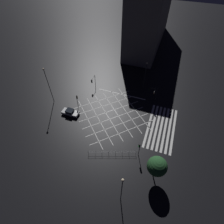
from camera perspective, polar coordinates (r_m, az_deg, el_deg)
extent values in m
plane|color=black|center=(41.74, 0.00, -0.75)|extent=(200.00, 200.00, 0.00)
cube|color=silver|center=(40.67, 12.03, -3.87)|extent=(12.97, 0.50, 0.01)
cube|color=silver|center=(40.67, 13.26, -4.19)|extent=(12.97, 0.50, 0.01)
cube|color=silver|center=(40.69, 14.49, -4.50)|extent=(12.97, 0.50, 0.01)
cube|color=silver|center=(40.73, 15.72, -4.81)|extent=(12.97, 0.50, 0.01)
cube|color=silver|center=(40.79, 16.95, -5.11)|extent=(12.97, 0.50, 0.01)
cube|color=silver|center=(40.87, 18.18, -5.41)|extent=(12.97, 0.50, 0.01)
cube|color=silver|center=(40.97, 19.40, -5.71)|extent=(12.97, 0.50, 0.01)
cube|color=silver|center=(43.74, 6.84, 1.66)|extent=(11.31, 11.31, 0.01)
cube|color=silver|center=(38.52, 3.70, -6.50)|extent=(11.31, 11.31, 0.01)
cube|color=silver|center=(42.86, 4.18, 0.73)|extent=(11.31, 11.31, 0.01)
cube|color=silver|center=(39.73, 2.14, -4.08)|extent=(11.31, 11.31, 0.01)
cube|color=silver|center=(42.08, 1.42, -0.24)|extent=(11.31, 11.31, 0.01)
cube|color=silver|center=(41.05, 0.69, -1.82)|extent=(11.31, 11.31, 0.01)
cube|color=silver|center=(41.42, -1.44, -1.25)|extent=(11.31, 11.31, 0.01)
cube|color=silver|center=(42.44, -0.67, 0.30)|extent=(11.31, 11.31, 0.01)
cube|color=silver|center=(40.87, -4.39, -2.28)|extent=(11.31, 11.31, 0.01)
cube|color=silver|center=(43.92, -1.94, 2.28)|extent=(11.31, 11.31, 0.01)
cube|color=silver|center=(40.46, -7.41, -3.33)|extent=(11.31, 11.31, 0.01)
cube|color=silver|center=(45.46, -3.13, 4.13)|extent=(11.31, 11.31, 0.01)
cube|color=silver|center=(46.98, 3.17, 5.84)|extent=(0.30, 12.97, 0.01)
cube|color=slate|center=(69.40, 12.41, 28.49)|extent=(34.02, 10.00, 19.63)
cube|color=beige|center=(86.80, 10.01, 27.04)|extent=(1.40, 0.06, 1.80)
cube|color=beige|center=(83.31, 9.38, 26.25)|extent=(1.40, 0.06, 1.80)
cube|color=beige|center=(79.84, 8.69, 25.40)|extent=(1.40, 0.06, 1.80)
cube|color=black|center=(76.40, 7.96, 24.46)|extent=(1.40, 0.06, 1.80)
cube|color=black|center=(72.99, 7.18, 23.43)|extent=(1.40, 0.06, 1.80)
cube|color=beige|center=(69.62, 6.33, 22.29)|extent=(1.40, 0.06, 1.80)
cube|color=beige|center=(66.30, 5.41, 21.04)|extent=(1.40, 0.06, 1.80)
cube|color=black|center=(63.02, 4.41, 19.65)|extent=(1.40, 0.06, 1.80)
cube|color=black|center=(59.81, 3.32, 18.10)|extent=(1.40, 0.06, 1.80)
cube|color=beige|center=(85.75, 10.33, 29.11)|extent=(1.40, 0.06, 1.80)
cube|color=black|center=(82.21, 9.69, 28.41)|extent=(1.40, 0.06, 1.80)
cube|color=beige|center=(78.69, 9.00, 27.64)|extent=(1.40, 0.06, 1.80)
cube|color=black|center=(75.20, 8.25, 26.79)|extent=(1.40, 0.06, 1.80)
cube|color=black|center=(71.73, 7.45, 25.85)|extent=(1.40, 0.06, 1.80)
cube|color=beige|center=(68.30, 6.57, 24.82)|extent=(1.40, 0.06, 1.80)
cube|color=black|center=(64.91, 5.63, 23.67)|extent=(1.40, 0.06, 1.80)
cube|color=beige|center=(61.57, 4.60, 22.39)|extent=(1.40, 0.06, 1.80)
cube|color=beige|center=(58.27, 3.47, 20.96)|extent=(1.40, 0.06, 1.80)
cube|color=black|center=(84.82, 10.68, 31.24)|extent=(1.40, 0.06, 1.80)
cube|color=black|center=(81.23, 10.03, 30.62)|extent=(1.40, 0.06, 1.80)
cube|color=black|center=(77.67, 9.32, 29.94)|extent=(1.40, 0.06, 1.80)
cube|color=beige|center=(74.13, 8.56, 29.19)|extent=(1.40, 0.06, 1.80)
cube|color=black|center=(70.62, 7.74, 28.36)|extent=(1.40, 0.06, 1.80)
cube|color=beige|center=(67.13, 6.84, 27.44)|extent=(1.40, 0.06, 1.80)
cube|color=black|center=(63.67, 5.87, 26.41)|extent=(1.40, 0.06, 1.80)
cube|color=black|center=(60.26, 4.80, 25.26)|extent=(1.40, 0.06, 1.80)
cube|color=black|center=(56.89, 3.63, 23.96)|extent=(1.40, 0.06, 1.80)
cube|color=beige|center=(76.78, 9.67, 32.30)|extent=(1.40, 0.06, 1.80)
cube|color=beige|center=(73.20, 8.90, 31.66)|extent=(1.40, 0.06, 1.80)
cube|color=black|center=(69.64, 8.05, 30.94)|extent=(1.40, 0.06, 1.80)
cube|color=black|center=(66.10, 7.13, 30.15)|extent=(1.40, 0.06, 1.80)
cube|color=beige|center=(62.59, 6.13, 29.26)|extent=(1.40, 0.06, 1.80)
cube|color=beige|center=(59.11, 5.03, 28.25)|extent=(1.40, 0.06, 1.80)
cube|color=black|center=(55.67, 3.81, 27.11)|extent=(1.40, 0.06, 1.80)
cube|color=black|center=(61.66, 6.41, 32.19)|extent=(1.40, 0.06, 1.80)
cube|color=black|center=(58.13, 5.27, 31.35)|extent=(1.40, 0.06, 1.80)
cube|color=beige|center=(54.63, 4.01, 30.38)|extent=(1.40, 0.06, 1.80)
cylinder|color=#2D2D30|center=(34.26, 8.89, -12.06)|extent=(0.11, 0.11, 3.66)
cube|color=black|center=(33.14, 8.93, -10.82)|extent=(0.28, 0.16, 0.90)
sphere|color=black|center=(32.89, 8.80, -10.49)|extent=(0.18, 0.18, 0.18)
sphere|color=black|center=(33.14, 8.74, -10.77)|extent=(0.18, 0.18, 0.18)
sphere|color=green|center=(33.39, 8.68, -11.04)|extent=(0.18, 0.18, 0.18)
cube|color=black|center=(33.13, 9.08, -10.86)|extent=(0.36, 0.02, 0.98)
cylinder|color=#2D2D30|center=(49.31, -5.55, 10.38)|extent=(0.11, 0.11, 3.23)
cylinder|color=#2D2D30|center=(47.69, -6.18, 11.07)|extent=(2.11, 0.09, 0.09)
cube|color=black|center=(47.20, -6.66, 9.91)|extent=(0.16, 0.28, 0.90)
sphere|color=black|center=(46.94, -6.75, 10.12)|extent=(0.18, 0.18, 0.18)
sphere|color=black|center=(47.12, -6.72, 9.83)|extent=(0.18, 0.18, 0.18)
sphere|color=green|center=(47.30, -6.69, 9.54)|extent=(0.18, 0.18, 0.18)
cube|color=black|center=(47.26, -6.62, 9.97)|extent=(0.02, 0.36, 0.98)
cylinder|color=#2D2D30|center=(45.26, 13.63, 5.89)|extent=(0.11, 0.11, 4.10)
cylinder|color=#2D2D30|center=(43.27, 13.83, 6.96)|extent=(2.02, 0.09, 0.09)
cube|color=black|center=(42.78, 13.49, 5.69)|extent=(0.16, 0.28, 0.90)
sphere|color=red|center=(42.50, 13.53, 5.90)|extent=(0.18, 0.18, 0.18)
sphere|color=black|center=(42.69, 13.46, 5.60)|extent=(0.18, 0.18, 0.18)
sphere|color=black|center=(42.89, 13.39, 5.30)|extent=(0.18, 0.18, 0.18)
cube|color=black|center=(42.85, 13.51, 5.76)|extent=(0.02, 0.36, 0.98)
cylinder|color=#2D2D30|center=(43.12, -11.28, 3.48)|extent=(0.11, 0.11, 3.60)
cube|color=black|center=(42.19, -11.37, 4.72)|extent=(0.28, 0.16, 0.90)
sphere|color=black|center=(41.94, -11.29, 4.99)|extent=(0.18, 0.18, 0.18)
sphere|color=orange|center=(42.14, -11.24, 4.68)|extent=(0.18, 0.18, 0.18)
sphere|color=black|center=(42.34, -11.18, 4.38)|extent=(0.18, 0.18, 0.18)
cube|color=black|center=(42.23, -11.48, 4.74)|extent=(0.36, 0.02, 0.98)
cylinder|color=#2D2D30|center=(45.40, 14.24, 5.59)|extent=(0.11, 0.11, 3.74)
cylinder|color=#2D2D30|center=(44.34, 13.45, 7.55)|extent=(0.09, 1.88, 0.09)
cube|color=black|center=(44.66, 12.18, 7.39)|extent=(0.28, 0.16, 0.90)
sphere|color=black|center=(44.48, 12.10, 7.72)|extent=(0.18, 0.18, 0.18)
sphere|color=black|center=(44.67, 12.04, 7.43)|extent=(0.18, 0.18, 0.18)
sphere|color=green|center=(44.86, 11.98, 7.13)|extent=(0.18, 0.18, 0.18)
cube|color=black|center=(44.66, 12.29, 7.37)|extent=(0.36, 0.02, 0.98)
cylinder|color=#2D2D30|center=(48.05, 10.71, 11.58)|extent=(0.14, 0.14, 7.24)
sphere|color=#F9E0B2|center=(46.02, 11.37, 15.37)|extent=(0.42, 0.42, 0.42)
cylinder|color=#2D2D30|center=(44.37, -19.80, 7.77)|extent=(0.14, 0.14, 9.44)
sphere|color=#F9E0B2|center=(41.69, -21.50, 12.90)|extent=(0.45, 0.45, 0.45)
cylinder|color=#2D2D30|center=(28.49, 3.12, -24.36)|extent=(0.14, 0.14, 7.94)
sphere|color=#F9E0B2|center=(24.65, 3.53, -21.33)|extent=(0.43, 0.43, 0.43)
cylinder|color=#473323|center=(33.15, 13.64, -18.80)|extent=(0.21, 0.21, 2.67)
sphere|color=#235128|center=(30.85, 14.51, -16.79)|extent=(3.39, 3.39, 3.39)
cube|color=#B7BABC|center=(42.58, -13.42, -0.19)|extent=(1.72, 4.01, 0.62)
cube|color=black|center=(42.21, -13.67, 0.37)|extent=(1.51, 1.68, 0.54)
sphere|color=white|center=(42.10, -10.76, -0.40)|extent=(0.16, 0.16, 0.16)
sphere|color=white|center=(41.51, -11.42, -1.42)|extent=(0.16, 0.16, 0.16)
cylinder|color=black|center=(42.58, -11.46, -0.08)|extent=(0.20, 0.66, 0.66)
cylinder|color=black|center=(41.77, -12.39, -1.48)|extent=(0.20, 0.66, 0.66)
cylinder|color=black|center=(43.66, -14.33, 0.73)|extent=(0.20, 0.66, 0.66)
cylinder|color=black|center=(42.87, -15.28, -0.62)|extent=(0.20, 0.66, 0.66)
cylinder|color=#9EA0A5|center=(35.37, -7.78, -12.98)|extent=(0.05, 0.05, 1.05)
cylinder|color=#9EA0A5|center=(35.22, -5.57, -13.03)|extent=(0.05, 0.05, 1.05)
cylinder|color=#9EA0A5|center=(35.12, -3.35, -13.07)|extent=(0.05, 0.05, 1.05)
cylinder|color=#9EA0A5|center=(35.07, -1.12, -13.09)|extent=(0.05, 0.05, 1.05)
cylinder|color=#9EA0A5|center=(35.07, 1.12, -13.09)|extent=(0.05, 0.05, 1.05)
cylinder|color=#9EA0A5|center=(35.12, 3.35, -13.07)|extent=(0.05, 0.05, 1.05)
cylinder|color=#9EA0A5|center=(35.22, 5.57, -13.03)|extent=(0.05, 0.05, 1.05)
cylinder|color=#9EA0A5|center=(35.37, 7.78, -12.98)|extent=(0.05, 0.05, 1.05)
cylinder|color=#9EA0A5|center=(34.64, 0.00, -12.69)|extent=(3.16, 8.80, 0.04)
cylinder|color=#9EA0A5|center=(35.01, 0.00, -13.05)|extent=(3.16, 8.80, 0.04)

